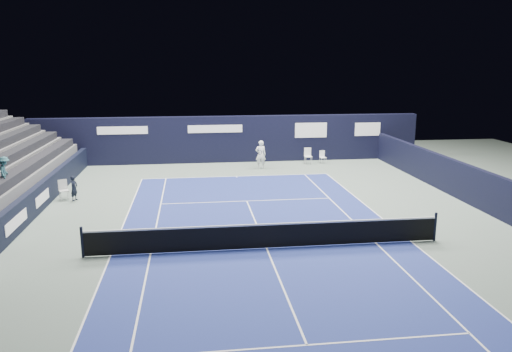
{
  "coord_description": "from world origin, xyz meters",
  "views": [
    {
      "loc": [
        -2.57,
        -16.79,
        6.52
      ],
      "look_at": [
        0.42,
        6.14,
        1.3
      ],
      "focal_mm": 35.0,
      "sensor_mm": 36.0,
      "label": 1
    }
  ],
  "objects_px": {
    "line_judge_chair": "(63,188)",
    "tennis_player": "(261,155)",
    "tennis_net": "(267,235)",
    "folding_chair_back_a": "(323,156)",
    "folding_chair_back_b": "(308,155)"
  },
  "relations": [
    {
      "from": "line_judge_chair",
      "to": "tennis_player",
      "type": "height_order",
      "value": "tennis_player"
    },
    {
      "from": "line_judge_chair",
      "to": "tennis_net",
      "type": "height_order",
      "value": "tennis_net"
    },
    {
      "from": "tennis_net",
      "to": "tennis_player",
      "type": "xyz_separation_m",
      "value": [
        1.74,
        13.95,
        0.39
      ]
    },
    {
      "from": "folding_chair_back_a",
      "to": "folding_chair_back_b",
      "type": "bearing_deg",
      "value": 174.43
    },
    {
      "from": "folding_chair_back_b",
      "to": "tennis_player",
      "type": "height_order",
      "value": "tennis_player"
    },
    {
      "from": "line_judge_chair",
      "to": "folding_chair_back_a",
      "type": "bearing_deg",
      "value": 1.92
    },
    {
      "from": "folding_chair_back_a",
      "to": "tennis_player",
      "type": "distance_m",
      "value": 4.55
    },
    {
      "from": "folding_chair_back_a",
      "to": "tennis_net",
      "type": "bearing_deg",
      "value": -120.01
    },
    {
      "from": "tennis_player",
      "to": "folding_chair_back_a",
      "type": "bearing_deg",
      "value": 15.94
    },
    {
      "from": "folding_chair_back_b",
      "to": "folding_chair_back_a",
      "type": "bearing_deg",
      "value": 3.26
    },
    {
      "from": "folding_chair_back_a",
      "to": "line_judge_chair",
      "type": "xyz_separation_m",
      "value": [
        -14.98,
        -7.26,
        0.07
      ]
    },
    {
      "from": "folding_chair_back_b",
      "to": "tennis_net",
      "type": "relative_size",
      "value": 0.08
    },
    {
      "from": "folding_chair_back_a",
      "to": "tennis_net",
      "type": "distance_m",
      "value": 16.37
    },
    {
      "from": "line_judge_chair",
      "to": "folding_chair_back_b",
      "type": "bearing_deg",
      "value": 3.38
    },
    {
      "from": "folding_chair_back_b",
      "to": "line_judge_chair",
      "type": "relative_size",
      "value": 1.09
    }
  ]
}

